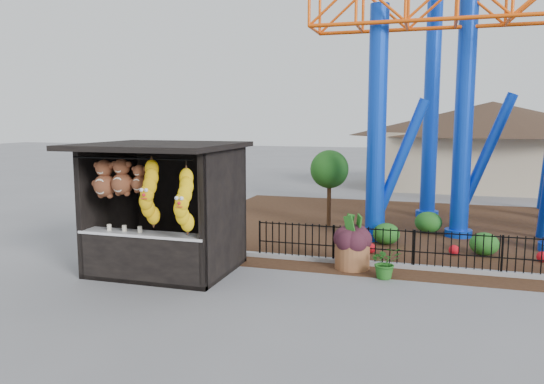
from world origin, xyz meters
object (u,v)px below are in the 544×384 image
(prize_booth, at_px, (160,210))
(terracotta_planter, at_px, (352,256))
(potted_plant, at_px, (386,262))
(roller_coaster, at_px, (505,30))

(prize_booth, xyz_separation_m, terracotta_planter, (4.33, 1.72, -1.22))
(prize_booth, distance_m, potted_plant, 5.43)
(roller_coaster, relative_size, terracotta_planter, 12.86)
(roller_coaster, relative_size, potted_plant, 14.21)
(terracotta_planter, height_order, potted_plant, potted_plant)
(roller_coaster, xyz_separation_m, potted_plant, (-2.92, -6.18, -6.06))
(roller_coaster, height_order, terracotta_planter, roller_coaster)
(terracotta_planter, relative_size, potted_plant, 1.11)
(terracotta_planter, bearing_deg, prize_booth, -158.30)
(prize_booth, relative_size, terracotta_planter, 4.09)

